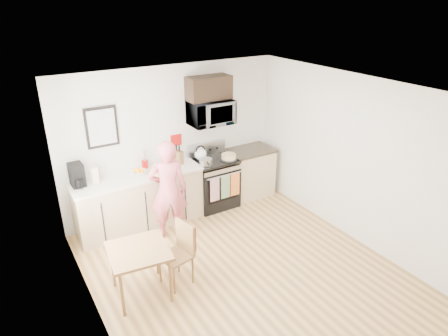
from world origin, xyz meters
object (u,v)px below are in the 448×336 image
range (214,183)px  chair (183,244)px  cake (229,157)px  microwave (210,113)px  dining_table (139,255)px  person (168,190)px

range → chair: (-1.43, -1.62, 0.13)m
cake → chair: bearing=-138.3°
microwave → dining_table: 2.90m
microwave → cake: (0.22, -0.26, -0.79)m
range → cake: (0.22, -0.15, 0.54)m
range → chair: bearing=-131.5°
dining_table → cake: 2.70m
microwave → person: microwave is taller
range → dining_table: size_ratio=1.57×
person → chair: size_ratio=1.86×
microwave → range: bearing=-89.9°
range → person: (-1.14, -0.53, 0.39)m
chair → microwave: bearing=38.1°
cake → dining_table: bearing=-147.2°
range → chair: size_ratio=1.31×
microwave → dining_table: bearing=-140.0°
microwave → dining_table: size_ratio=1.03×
chair → person: bearing=62.7°
person → chair: (-0.29, -1.09, -0.25)m
range → microwave: (-0.00, 0.10, 1.32)m
cake → microwave: bearing=129.9°
person → dining_table: size_ratio=2.23×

